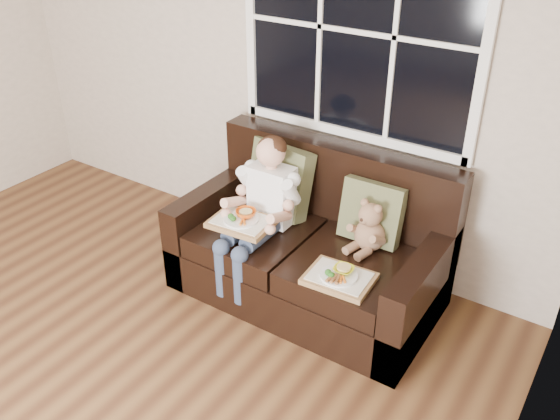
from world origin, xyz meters
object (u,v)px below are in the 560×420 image
Objects in this scene: loveseat at (312,252)px; child at (263,201)px; tray_right at (339,277)px; teddy_bear at (369,230)px; tray_left at (242,221)px.

loveseat is 0.48m from child.
tray_right is at bearing -18.01° from child.
child is 2.72× the size of teddy_bear.
loveseat reaches higher than tray_left.
teddy_bear is 0.41m from tray_right.
tray_right is (0.38, -0.35, 0.17)m from loveseat.
child is 0.70m from teddy_bear.
child reaches higher than loveseat.
tray_left is (-0.35, -0.28, 0.27)m from loveseat.
tray_left is (-0.73, -0.33, -0.01)m from teddy_bear.
child is 2.31× the size of tray_left.
teddy_bear is (0.68, 0.17, -0.07)m from child.
loveseat is 4.17× the size of tray_left.
tray_left is 0.75m from tray_right.
loveseat is 0.54m from tray_right.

